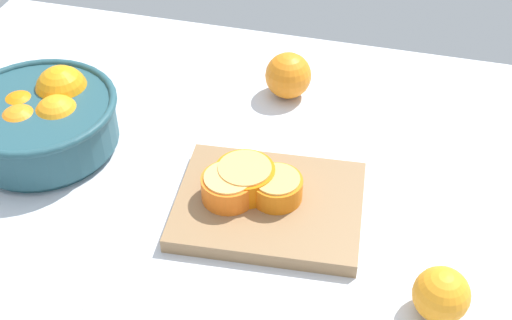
# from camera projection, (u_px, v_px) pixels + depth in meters

# --- Properties ---
(ground_plane) EXTENTS (1.27, 0.94, 0.03)m
(ground_plane) POSITION_uv_depth(u_px,v_px,m) (240.00, 209.00, 1.00)
(ground_plane) COLOR silver
(fruit_bowl) EXTENTS (0.24, 0.24, 0.11)m
(fruit_bowl) POSITION_uv_depth(u_px,v_px,m) (41.00, 120.00, 1.05)
(fruit_bowl) COLOR #234C56
(fruit_bowl) RESTS_ON ground_plane
(cutting_board) EXTENTS (0.28, 0.22, 0.02)m
(cutting_board) POSITION_uv_depth(u_px,v_px,m) (269.00, 205.00, 0.97)
(cutting_board) COLOR olive
(cutting_board) RESTS_ON ground_plane
(orange_half_0) EXTENTS (0.08, 0.08, 0.04)m
(orange_half_0) POSITION_uv_depth(u_px,v_px,m) (228.00, 187.00, 0.95)
(orange_half_0) COLOR orange
(orange_half_0) RESTS_ON cutting_board
(orange_half_1) EXTENTS (0.07, 0.07, 0.04)m
(orange_half_1) POSITION_uv_depth(u_px,v_px,m) (277.00, 187.00, 0.95)
(orange_half_1) COLOR orange
(orange_half_1) RESTS_ON cutting_board
(orange_half_2) EXTENTS (0.09, 0.09, 0.04)m
(orange_half_2) POSITION_uv_depth(u_px,v_px,m) (245.00, 178.00, 0.96)
(orange_half_2) COLOR orange
(orange_half_2) RESTS_ON cutting_board
(loose_orange_0) EXTENTS (0.08, 0.08, 0.08)m
(loose_orange_0) POSITION_uv_depth(u_px,v_px,m) (288.00, 75.00, 1.16)
(loose_orange_0) COLOR orange
(loose_orange_0) RESTS_ON ground_plane
(loose_orange_1) EXTENTS (0.07, 0.07, 0.07)m
(loose_orange_1) POSITION_uv_depth(u_px,v_px,m) (441.00, 295.00, 0.82)
(loose_orange_1) COLOR orange
(loose_orange_1) RESTS_ON ground_plane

